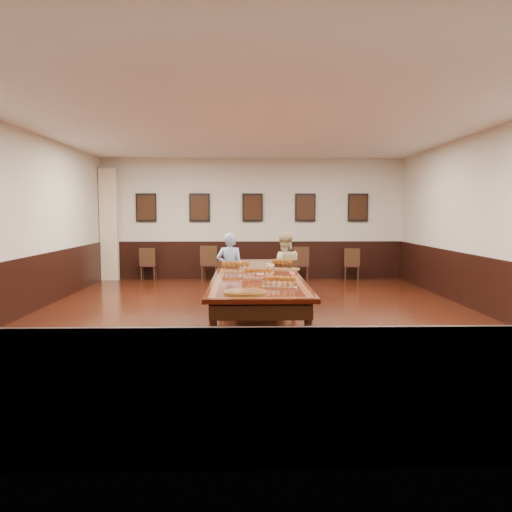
{
  "coord_description": "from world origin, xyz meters",
  "views": [
    {
      "loc": [
        -0.18,
        -8.28,
        1.77
      ],
      "look_at": [
        0.0,
        0.5,
        1.0
      ],
      "focal_mm": 35.0,
      "sensor_mm": 36.0,
      "label": 1
    }
  ],
  "objects_px": {
    "spare_chair_b": "(210,263)",
    "person_man": "(230,269)",
    "chair_man": "(229,283)",
    "conference_table": "(257,282)",
    "carved_platter": "(245,292)",
    "spare_chair_d": "(352,264)",
    "chair_woman": "(284,283)",
    "person_woman": "(284,269)",
    "spare_chair_c": "(301,264)",
    "spare_chair_a": "(148,264)"
  },
  "relations": [
    {
      "from": "spare_chair_a",
      "to": "chair_man",
      "type": "bearing_deg",
      "value": 118.81
    },
    {
      "from": "spare_chair_b",
      "to": "person_man",
      "type": "distance_m",
      "value": 3.44
    },
    {
      "from": "chair_woman",
      "to": "person_man",
      "type": "height_order",
      "value": "person_man"
    },
    {
      "from": "chair_man",
      "to": "conference_table",
      "type": "height_order",
      "value": "chair_man"
    },
    {
      "from": "spare_chair_a",
      "to": "person_man",
      "type": "relative_size",
      "value": 0.62
    },
    {
      "from": "person_man",
      "to": "person_woman",
      "type": "bearing_deg",
      "value": 176.17
    },
    {
      "from": "spare_chair_b",
      "to": "spare_chair_c",
      "type": "height_order",
      "value": "spare_chair_b"
    },
    {
      "from": "spare_chair_c",
      "to": "person_man",
      "type": "height_order",
      "value": "person_man"
    },
    {
      "from": "conference_table",
      "to": "carved_platter",
      "type": "xyz_separation_m",
      "value": [
        -0.19,
        -2.09,
        0.16
      ]
    },
    {
      "from": "spare_chair_a",
      "to": "spare_chair_b",
      "type": "xyz_separation_m",
      "value": [
        1.62,
        -0.17,
        0.03
      ]
    },
    {
      "from": "spare_chair_a",
      "to": "spare_chair_c",
      "type": "relative_size",
      "value": 0.96
    },
    {
      "from": "spare_chair_c",
      "to": "person_man",
      "type": "relative_size",
      "value": 0.65
    },
    {
      "from": "spare_chair_a",
      "to": "person_woman",
      "type": "distance_m",
      "value": 4.93
    },
    {
      "from": "conference_table",
      "to": "spare_chair_b",
      "type": "bearing_deg",
      "value": 103.69
    },
    {
      "from": "spare_chair_a",
      "to": "spare_chair_d",
      "type": "bearing_deg",
      "value": 175.9
    },
    {
      "from": "person_man",
      "to": "spare_chair_b",
      "type": "bearing_deg",
      "value": -75.25
    },
    {
      "from": "spare_chair_d",
      "to": "conference_table",
      "type": "distance_m",
      "value": 5.24
    },
    {
      "from": "spare_chair_d",
      "to": "person_woman",
      "type": "relative_size",
      "value": 0.6
    },
    {
      "from": "chair_man",
      "to": "spare_chair_b",
      "type": "bearing_deg",
      "value": -75.63
    },
    {
      "from": "conference_table",
      "to": "chair_woman",
      "type": "bearing_deg",
      "value": 59.01
    },
    {
      "from": "chair_woman",
      "to": "spare_chair_d",
      "type": "relative_size",
      "value": 1.07
    },
    {
      "from": "spare_chair_b",
      "to": "spare_chair_d",
      "type": "distance_m",
      "value": 3.68
    },
    {
      "from": "chair_woman",
      "to": "person_man",
      "type": "distance_m",
      "value": 1.08
    },
    {
      "from": "chair_woman",
      "to": "chair_man",
      "type": "bearing_deg",
      "value": -11.55
    },
    {
      "from": "chair_woman",
      "to": "conference_table",
      "type": "bearing_deg",
      "value": 55.84
    },
    {
      "from": "carved_platter",
      "to": "spare_chair_a",
      "type": "bearing_deg",
      "value": 110.47
    },
    {
      "from": "carved_platter",
      "to": "person_woman",
      "type": "bearing_deg",
      "value": 76.85
    },
    {
      "from": "spare_chair_c",
      "to": "person_woman",
      "type": "bearing_deg",
      "value": 85.54
    },
    {
      "from": "spare_chair_b",
      "to": "person_man",
      "type": "height_order",
      "value": "person_man"
    },
    {
      "from": "spare_chair_d",
      "to": "spare_chair_b",
      "type": "bearing_deg",
      "value": 11.56
    },
    {
      "from": "chair_man",
      "to": "spare_chair_c",
      "type": "xyz_separation_m",
      "value": [
        1.73,
        3.44,
        0.01
      ]
    },
    {
      "from": "spare_chair_c",
      "to": "person_woman",
      "type": "xyz_separation_m",
      "value": [
        -0.71,
        -3.5,
        0.26
      ]
    },
    {
      "from": "spare_chair_a",
      "to": "conference_table",
      "type": "distance_m",
      "value": 5.42
    },
    {
      "from": "chair_woman",
      "to": "carved_platter",
      "type": "height_order",
      "value": "chair_woman"
    },
    {
      "from": "chair_man",
      "to": "spare_chair_d",
      "type": "distance_m",
      "value": 4.66
    },
    {
      "from": "chair_man",
      "to": "spare_chair_d",
      "type": "xyz_separation_m",
      "value": [
        3.07,
        3.5,
        -0.01
      ]
    },
    {
      "from": "spare_chair_d",
      "to": "chair_woman",
      "type": "bearing_deg",
      "value": 71.88
    },
    {
      "from": "chair_man",
      "to": "spare_chair_b",
      "type": "height_order",
      "value": "spare_chair_b"
    },
    {
      "from": "spare_chair_b",
      "to": "person_woman",
      "type": "xyz_separation_m",
      "value": [
        1.63,
        -3.53,
        0.24
      ]
    },
    {
      "from": "person_woman",
      "to": "carved_platter",
      "type": "relative_size",
      "value": 2.28
    },
    {
      "from": "spare_chair_b",
      "to": "spare_chair_c",
      "type": "distance_m",
      "value": 2.34
    },
    {
      "from": "chair_woman",
      "to": "person_woman",
      "type": "relative_size",
      "value": 0.64
    },
    {
      "from": "person_woman",
      "to": "person_man",
      "type": "bearing_deg",
      "value": -11.44
    },
    {
      "from": "chair_man",
      "to": "person_man",
      "type": "bearing_deg",
      "value": -90.0
    },
    {
      "from": "spare_chair_b",
      "to": "spare_chair_d",
      "type": "height_order",
      "value": "spare_chair_b"
    },
    {
      "from": "person_man",
      "to": "conference_table",
      "type": "height_order",
      "value": "person_man"
    },
    {
      "from": "person_woman",
      "to": "conference_table",
      "type": "height_order",
      "value": "person_woman"
    },
    {
      "from": "spare_chair_d",
      "to": "spare_chair_c",
      "type": "bearing_deg",
      "value": 13.74
    },
    {
      "from": "spare_chair_a",
      "to": "spare_chair_b",
      "type": "bearing_deg",
      "value": 171.42
    },
    {
      "from": "spare_chair_b",
      "to": "person_man",
      "type": "bearing_deg",
      "value": 106.39
    }
  ]
}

